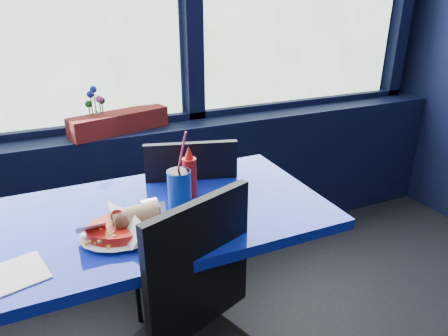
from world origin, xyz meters
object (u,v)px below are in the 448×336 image
at_px(food_basket, 125,226).
at_px(soda_cup, 179,188).
at_px(near_table, 166,250).
at_px(flower_vase, 98,119).
at_px(planter_box, 119,122).
at_px(chair_near_back, 179,214).
at_px(ketchup_bottle, 190,174).

xyz_separation_m(food_basket, soda_cup, (0.23, 0.12, 0.04)).
bearing_deg(near_table, food_basket, -144.15).
height_order(flower_vase, soda_cup, flower_vase).
bearing_deg(near_table, flower_vase, 96.77).
bearing_deg(planter_box, chair_near_back, -89.85).
bearing_deg(food_basket, chair_near_back, 74.65).
relative_size(chair_near_back, ketchup_bottle, 4.39).
relative_size(planter_box, ketchup_bottle, 2.57).
bearing_deg(soda_cup, planter_box, 93.92).
bearing_deg(ketchup_bottle, near_table, -153.24).
xyz_separation_m(near_table, ketchup_bottle, (0.13, 0.06, 0.27)).
distance_m(chair_near_back, soda_cup, 0.45).
relative_size(near_table, chair_near_back, 1.31).
distance_m(planter_box, soda_cup, 0.86).
relative_size(flower_vase, soda_cup, 0.84).
relative_size(chair_near_back, soda_cup, 3.05).
xyz_separation_m(chair_near_back, ketchup_bottle, (-0.03, -0.26, 0.32)).
distance_m(near_table, soda_cup, 0.27).
bearing_deg(soda_cup, food_basket, -152.62).
distance_m(near_table, flower_vase, 0.93).
relative_size(near_table, soda_cup, 3.99).
distance_m(near_table, food_basket, 0.29).
xyz_separation_m(flower_vase, food_basket, (-0.06, -0.99, -0.09)).
bearing_deg(flower_vase, food_basket, -93.40).
relative_size(near_table, planter_box, 2.24).
distance_m(food_basket, ketchup_bottle, 0.35).
bearing_deg(soda_cup, near_table, -179.31).
bearing_deg(food_basket, ketchup_bottle, 52.58).
bearing_deg(chair_near_back, food_basket, 69.46).
height_order(chair_near_back, food_basket, chair_near_back).
distance_m(near_table, planter_box, 0.90).
bearing_deg(food_basket, flower_vase, 107.13).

